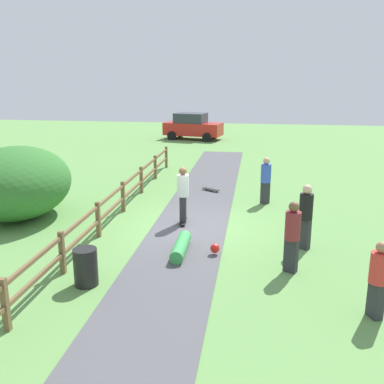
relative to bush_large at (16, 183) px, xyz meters
The scene contains 13 objects.
ground_plane 6.09m from the bush_large, ahead, with size 60.00×60.00×0.00m, color #60934C.
asphalt_path 6.08m from the bush_large, ahead, with size 2.40×28.00×0.02m, color #515156.
wooden_fence 3.41m from the bush_large, ahead, with size 0.12×18.12×1.10m.
bush_large is the anchor object (origin of this frame).
trash_bin 6.17m from the bush_large, 47.17° to the right, with size 0.56×0.56×0.90m, color black.
skater_riding 5.70m from the bush_large, ahead, with size 0.41×0.81×1.89m.
skater_fallen 6.62m from the bush_large, 20.78° to the right, with size 1.26×1.65×0.36m.
skateboard_loose 7.64m from the bush_large, 35.35° to the left, with size 0.78×0.60×0.08m.
bystander_blue 8.89m from the bush_large, 19.19° to the left, with size 0.54×0.54×1.77m.
bystander_red 11.65m from the bush_large, 25.50° to the right, with size 0.50×0.50×1.64m.
bystander_black 9.54m from the bush_large, ahead, with size 0.53×0.53×1.87m.
bystander_maroon 9.46m from the bush_large, 18.90° to the right, with size 0.51×0.51×1.83m.
parked_car_red 19.32m from the bush_large, 80.26° to the left, with size 4.46×2.63×1.92m.
Camera 1 is at (2.04, -13.50, 4.86)m, focal length 41.79 mm.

